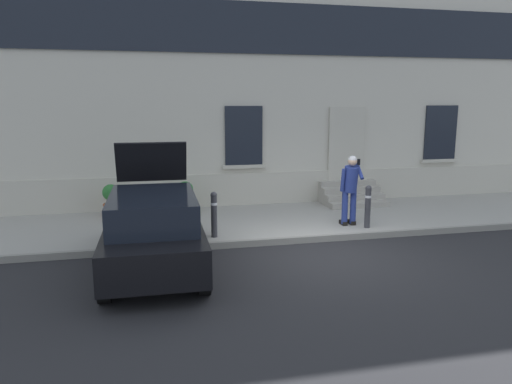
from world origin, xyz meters
The scene contains 11 objects.
ground_plane centered at (0.00, 0.00, 0.00)m, with size 80.00×80.00×0.00m, color #232326.
sidewalk centered at (0.00, 2.80, 0.07)m, with size 24.00×3.60×0.15m, color #99968E.
curb_edge centered at (0.00, 0.94, 0.07)m, with size 24.00×0.12×0.15m, color gray.
building_facade centered at (0.01, 5.29, 3.73)m, with size 24.00×1.52×7.50m.
entrance_stoop centered at (2.39, 4.12, 0.39)m, with size 1.79×1.28×0.64m.
hatchback_car_black centered at (-3.49, -0.13, 0.80)m, with size 1.84×4.09×2.34m.
bollard_near_person centered at (1.60, 1.35, 0.71)m, with size 0.15×0.15×1.04m.
bollard_far_left centered at (-2.14, 1.35, 0.71)m, with size 0.15×0.15×1.04m.
person_on_phone centered at (1.26, 1.63, 1.15)m, with size 0.51×0.50×1.75m.
planter_terracotta centered at (-4.54, 3.97, 0.61)m, with size 0.44×0.44×0.86m.
planter_olive centered at (-2.57, 4.01, 0.61)m, with size 0.44×0.44×0.86m.
Camera 1 is at (-3.53, -9.10, 3.19)m, focal length 33.62 mm.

